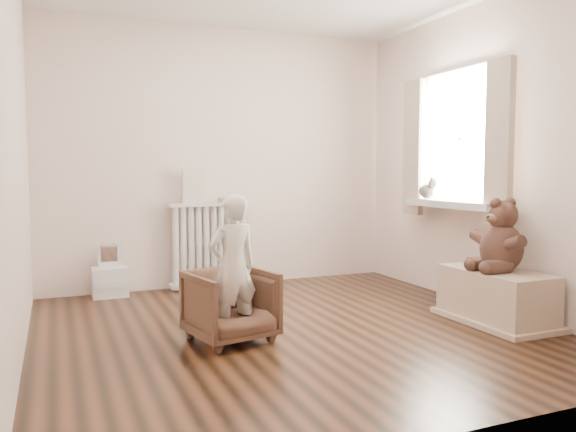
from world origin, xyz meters
name	(u,v)px	position (x,y,z in m)	size (l,w,h in m)	color
floor	(293,329)	(0.00, 0.00, 0.00)	(3.60, 3.60, 0.01)	black
back_wall	(223,158)	(0.00, 1.80, 1.30)	(3.60, 0.02, 2.60)	white
front_wall	(460,138)	(0.00, -1.80, 1.30)	(3.60, 0.02, 2.60)	white
left_wall	(15,148)	(-1.80, 0.00, 1.30)	(0.02, 3.60, 2.60)	white
right_wall	(489,155)	(1.80, 0.00, 1.30)	(0.02, 3.60, 2.60)	white
window	(462,139)	(1.76, 0.30, 1.45)	(0.03, 0.90, 1.10)	white
window_sill	(452,204)	(1.67, 0.30, 0.87)	(0.22, 1.10, 0.06)	silver
curtain_left	(499,142)	(1.65, -0.27, 1.39)	(0.06, 0.26, 1.30)	beige
curtain_right	(413,148)	(1.65, 0.87, 1.39)	(0.06, 0.26, 1.30)	beige
radiator	(210,249)	(-0.17, 1.68, 0.39)	(0.81, 0.15, 0.85)	silver
paper_doll	(193,186)	(-0.34, 1.68, 1.02)	(0.20, 0.02, 0.34)	beige
tin_a	(222,200)	(-0.05, 1.68, 0.88)	(0.09, 0.09, 0.05)	#A59E8C
tin_b	(233,200)	(0.07, 1.68, 0.88)	(0.10, 0.10, 0.05)	#A59E8C
toy_vanity	(110,267)	(-1.14, 1.65, 0.28)	(0.32, 0.23, 0.50)	silver
armchair	(231,305)	(-0.50, -0.09, 0.25)	(0.52, 0.54, 0.49)	#533424
child	(233,268)	(-0.50, -0.14, 0.51)	(0.36, 0.24, 0.99)	silver
toy_bench	(496,297)	(1.52, -0.42, 0.20)	(0.45, 0.86, 0.40)	beige
teddy_bear	(502,236)	(1.53, -0.45, 0.67)	(0.45, 0.34, 0.55)	#372018
plush_cat	(428,189)	(1.66, 0.64, 1.00)	(0.15, 0.25, 0.21)	#6B665C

